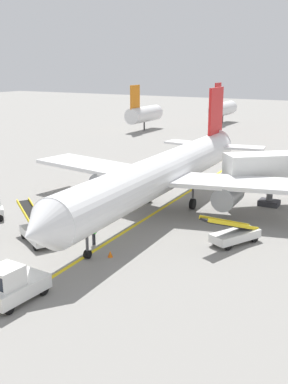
# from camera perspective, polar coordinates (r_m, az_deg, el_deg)

# --- Properties ---
(ground_plane) EXTENTS (300.00, 300.00, 0.00)m
(ground_plane) POSITION_cam_1_polar(r_m,az_deg,el_deg) (31.05, -7.38, -8.60)
(ground_plane) COLOR gray
(taxi_line_yellow) EXTENTS (3.59, 79.94, 0.01)m
(taxi_line_yellow) POSITION_cam_1_polar(r_m,az_deg,el_deg) (35.22, -3.47, -5.53)
(taxi_line_yellow) COLOR yellow
(taxi_line_yellow) RESTS_ON ground
(airliner) EXTENTS (28.59, 35.30, 10.10)m
(airliner) POSITION_cam_1_polar(r_m,az_deg,el_deg) (40.77, 2.43, 2.39)
(airliner) COLOR white
(airliner) RESTS_ON ground
(pushback_tug) EXTENTS (2.10, 3.70, 2.20)m
(pushback_tug) POSITION_cam_1_polar(r_m,az_deg,el_deg) (26.73, -15.71, -10.85)
(pushback_tug) COLOR silver
(pushback_tug) RESTS_ON ground
(belt_loader_forward_hold) EXTENTS (3.32, 5.04, 2.59)m
(belt_loader_forward_hold) POSITION_cam_1_polar(r_m,az_deg,el_deg) (34.30, 10.92, -5.00)
(belt_loader_forward_hold) COLOR silver
(belt_loader_forward_hold) RESTS_ON ground
(belt_loader_aft_hold) EXTENTS (4.98, 3.51, 2.59)m
(belt_loader_aft_hold) POSITION_cam_1_polar(r_m,az_deg,el_deg) (34.88, -12.92, -4.77)
(belt_loader_aft_hold) COLOR silver
(belt_loader_aft_hold) RESTS_ON ground
(ground_crew_marshaller) EXTENTS (0.36, 0.24, 1.70)m
(ground_crew_marshaller) POSITION_cam_1_polar(r_m,az_deg,el_deg) (33.73, -6.16, -4.91)
(ground_crew_marshaller) COLOR #26262D
(ground_crew_marshaller) RESTS_ON ground
(safety_cone_nose_left) EXTENTS (0.36, 0.36, 0.44)m
(safety_cone_nose_left) POSITION_cam_1_polar(r_m,az_deg,el_deg) (49.25, -5.61, 0.77)
(safety_cone_nose_left) COLOR orange
(safety_cone_nose_left) RESTS_ON ground
(safety_cone_nose_right) EXTENTS (0.36, 0.36, 0.44)m
(safety_cone_nose_right) POSITION_cam_1_polar(r_m,az_deg,el_deg) (31.74, -4.14, -7.54)
(safety_cone_nose_right) COLOR orange
(safety_cone_nose_right) RESTS_ON ground
(distant_aircraft_far_left) EXTENTS (3.00, 10.10, 8.80)m
(distant_aircraft_far_left) POSITION_cam_1_polar(r_m,az_deg,el_deg) (92.29, -0.01, 9.52)
(distant_aircraft_far_left) COLOR silver
(distant_aircraft_far_left) RESTS_ON ground
(distant_aircraft_mid_left) EXTENTS (3.00, 10.10, 8.80)m
(distant_aircraft_mid_left) POSITION_cam_1_polar(r_m,az_deg,el_deg) (104.86, 9.57, 10.01)
(distant_aircraft_mid_left) COLOR silver
(distant_aircraft_mid_left) RESTS_ON ground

